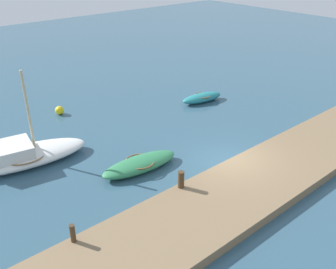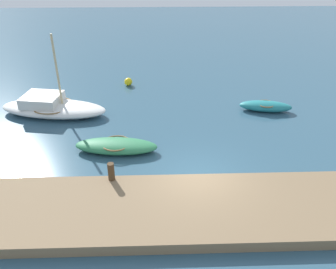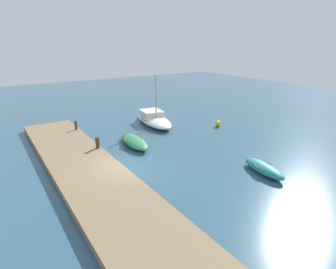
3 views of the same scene
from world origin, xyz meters
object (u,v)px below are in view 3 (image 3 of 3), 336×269
Objects in this scene: dinghy_teal at (264,168)px; marker_buoy at (218,124)px; mooring_post_west at (76,125)px; mooring_post_mid_west at (97,143)px; rowboat_green at (134,141)px; sailboat_white at (154,119)px.

dinghy_teal reaches higher than marker_buoy.
dinghy_teal is 15.12m from mooring_post_west.
mooring_post_mid_west is 1.41× the size of marker_buoy.
rowboat_green is 7.42× the size of marker_buoy.
marker_buoy is (4.12, 4.39, -0.20)m from sailboat_white.
mooring_post_west reaches higher than rowboat_green.
sailboat_white is 7.07m from mooring_post_west.
sailboat_white is (-4.10, 4.18, 0.17)m from rowboat_green.
mooring_post_west reaches higher than dinghy_teal.
sailboat_white is 9.08× the size of mooring_post_west.
rowboat_green is 1.28× the size of dinghy_teal.
mooring_post_mid_west is (-8.30, -7.04, 0.51)m from dinghy_teal.
mooring_post_mid_west reaches higher than marker_buoy.
dinghy_teal is at bearing -27.45° from marker_buoy.
dinghy_teal is at bearing 9.33° from sailboat_white.
mooring_post_mid_west is (5.07, 0.00, 0.03)m from mooring_post_west.
marker_buoy is (0.02, 8.57, -0.03)m from rowboat_green.
marker_buoy is (4.98, 11.40, -0.51)m from mooring_post_west.
mooring_post_west is at bearing -145.34° from rowboat_green.
mooring_post_west is at bearing -113.62° from marker_buoy.
rowboat_green is 5.25× the size of mooring_post_mid_west.
mooring_post_mid_west is (0.10, -2.83, 0.52)m from rowboat_green.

